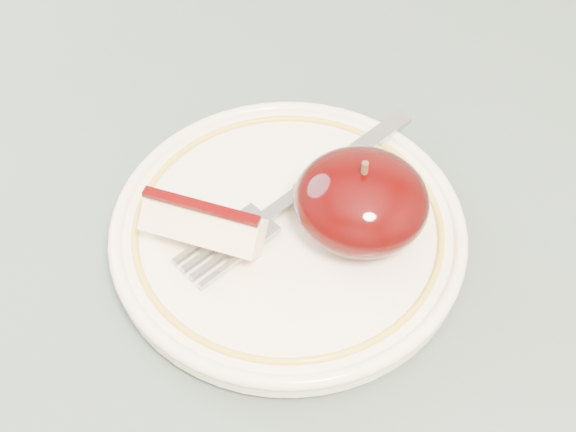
% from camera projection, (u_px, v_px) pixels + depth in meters
% --- Properties ---
extents(table, '(0.90, 0.90, 0.75)m').
position_uv_depth(table, '(161.00, 281.00, 0.59)').
color(table, brown).
rests_on(table, ground).
extents(plate, '(0.22, 0.22, 0.02)m').
position_uv_depth(plate, '(288.00, 230.00, 0.49)').
color(plate, '#F1E5CA').
rests_on(plate, table).
extents(apple_half, '(0.08, 0.08, 0.06)m').
position_uv_depth(apple_half, '(361.00, 201.00, 0.47)').
color(apple_half, black).
rests_on(apple_half, plate).
extents(apple_wedge, '(0.07, 0.04, 0.03)m').
position_uv_depth(apple_wedge, '(203.00, 224.00, 0.47)').
color(apple_wedge, '#FFF4BB').
rests_on(apple_wedge, plate).
extents(fork, '(0.12, 0.17, 0.00)m').
position_uv_depth(fork, '(298.00, 194.00, 0.50)').
color(fork, '#95989E').
rests_on(fork, plate).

